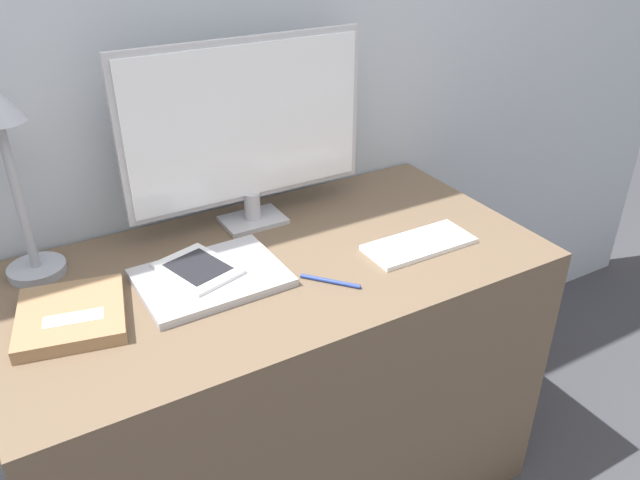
{
  "coord_description": "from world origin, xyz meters",
  "views": [
    {
      "loc": [
        -0.52,
        -0.87,
        1.49
      ],
      "look_at": [
        0.08,
        0.17,
        0.81
      ],
      "focal_mm": 35.0,
      "sensor_mm": 36.0,
      "label": 1
    }
  ],
  "objects_px": {
    "laptop": "(211,278)",
    "desk_lamp": "(7,153)",
    "keyboard": "(419,244)",
    "pen": "(330,281)",
    "monitor": "(247,128)",
    "ereader": "(198,268)",
    "notebook": "(72,315)"
  },
  "relations": [
    {
      "from": "laptop",
      "to": "desk_lamp",
      "type": "height_order",
      "value": "desk_lamp"
    },
    {
      "from": "keyboard",
      "to": "desk_lamp",
      "type": "xyz_separation_m",
      "value": [
        -0.8,
        0.32,
        0.28
      ]
    },
    {
      "from": "pen",
      "to": "laptop",
      "type": "bearing_deg",
      "value": 148.62
    },
    {
      "from": "keyboard",
      "to": "laptop",
      "type": "relative_size",
      "value": 0.85
    },
    {
      "from": "pen",
      "to": "keyboard",
      "type": "bearing_deg",
      "value": 6.38
    },
    {
      "from": "monitor",
      "to": "desk_lamp",
      "type": "bearing_deg",
      "value": 178.47
    },
    {
      "from": "ereader",
      "to": "pen",
      "type": "xyz_separation_m",
      "value": [
        0.24,
        -0.16,
        -0.02
      ]
    },
    {
      "from": "notebook",
      "to": "pen",
      "type": "bearing_deg",
      "value": -14.87
    },
    {
      "from": "desk_lamp",
      "to": "pen",
      "type": "bearing_deg",
      "value": -33.35
    },
    {
      "from": "ereader",
      "to": "pen",
      "type": "relative_size",
      "value": 1.86
    },
    {
      "from": "monitor",
      "to": "ereader",
      "type": "distance_m",
      "value": 0.36
    },
    {
      "from": "notebook",
      "to": "pen",
      "type": "xyz_separation_m",
      "value": [
        0.51,
        -0.13,
        -0.01
      ]
    },
    {
      "from": "desk_lamp",
      "to": "notebook",
      "type": "xyz_separation_m",
      "value": [
        0.03,
        -0.22,
        -0.27
      ]
    },
    {
      "from": "keyboard",
      "to": "ereader",
      "type": "bearing_deg",
      "value": 165.21
    },
    {
      "from": "monitor",
      "to": "pen",
      "type": "xyz_separation_m",
      "value": [
        0.03,
        -0.34,
        -0.24
      ]
    },
    {
      "from": "desk_lamp",
      "to": "notebook",
      "type": "distance_m",
      "value": 0.35
    },
    {
      "from": "monitor",
      "to": "notebook",
      "type": "xyz_separation_m",
      "value": [
        -0.48,
        -0.21,
        -0.23
      ]
    },
    {
      "from": "keyboard",
      "to": "laptop",
      "type": "xyz_separation_m",
      "value": [
        -0.48,
        0.1,
        0.0
      ]
    },
    {
      "from": "laptop",
      "to": "desk_lamp",
      "type": "relative_size",
      "value": 0.73
    },
    {
      "from": "ereader",
      "to": "monitor",
      "type": "bearing_deg",
      "value": 40.52
    },
    {
      "from": "monitor",
      "to": "ereader",
      "type": "xyz_separation_m",
      "value": [
        -0.21,
        -0.18,
        -0.23
      ]
    },
    {
      "from": "laptop",
      "to": "ereader",
      "type": "relative_size",
      "value": 1.54
    },
    {
      "from": "laptop",
      "to": "desk_lamp",
      "type": "xyz_separation_m",
      "value": [
        -0.32,
        0.22,
        0.27
      ]
    },
    {
      "from": "notebook",
      "to": "pen",
      "type": "height_order",
      "value": "notebook"
    },
    {
      "from": "laptop",
      "to": "pen",
      "type": "xyz_separation_m",
      "value": [
        0.22,
        -0.13,
        -0.0
      ]
    },
    {
      "from": "monitor",
      "to": "pen",
      "type": "bearing_deg",
      "value": -85.5
    },
    {
      "from": "laptop",
      "to": "pen",
      "type": "distance_m",
      "value": 0.26
    },
    {
      "from": "monitor",
      "to": "keyboard",
      "type": "distance_m",
      "value": 0.49
    },
    {
      "from": "notebook",
      "to": "desk_lamp",
      "type": "bearing_deg",
      "value": 98.15
    },
    {
      "from": "keyboard",
      "to": "notebook",
      "type": "relative_size",
      "value": 1.05
    },
    {
      "from": "notebook",
      "to": "ereader",
      "type": "bearing_deg",
      "value": 5.63
    },
    {
      "from": "monitor",
      "to": "ereader",
      "type": "height_order",
      "value": "monitor"
    }
  ]
}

